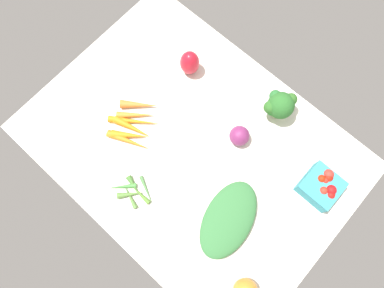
% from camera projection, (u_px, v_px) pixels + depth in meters
% --- Properties ---
extents(tablecloth, '(1.04, 0.76, 0.02)m').
position_uv_depth(tablecloth, '(192.00, 146.00, 1.14)').
color(tablecloth, silver).
rests_on(tablecloth, ground).
extents(carrot_bunch, '(0.19, 0.20, 0.03)m').
position_uv_depth(carrot_bunch, '(134.00, 124.00, 1.14)').
color(carrot_bunch, orange).
rests_on(carrot_bunch, tablecloth).
extents(okra_pile, '(0.15, 0.11, 0.02)m').
position_uv_depth(okra_pile, '(133.00, 191.00, 1.08)').
color(okra_pile, '#527C39').
rests_on(okra_pile, tablecloth).
extents(broccoli_head, '(0.10, 0.10, 0.12)m').
position_uv_depth(broccoli_head, '(280.00, 105.00, 1.10)').
color(broccoli_head, '#A8CE76').
rests_on(broccoli_head, tablecloth).
extents(red_onion_near_basket, '(0.07, 0.07, 0.07)m').
position_uv_depth(red_onion_near_basket, '(239.00, 136.00, 1.11)').
color(red_onion_near_basket, '#7C2A5E').
rests_on(red_onion_near_basket, tablecloth).
extents(bell_pepper_red, '(0.09, 0.09, 0.10)m').
position_uv_depth(bell_pepper_red, '(190.00, 63.00, 1.16)').
color(bell_pepper_red, red).
rests_on(bell_pepper_red, tablecloth).
extents(berry_basket, '(0.11, 0.11, 0.07)m').
position_uv_depth(berry_basket, '(322.00, 186.00, 1.06)').
color(berry_basket, teal).
rests_on(berry_basket, tablecloth).
extents(leafy_greens_clump, '(0.20, 0.28, 0.04)m').
position_uv_depth(leafy_greens_clump, '(228.00, 219.00, 1.05)').
color(leafy_greens_clump, '#35713B').
rests_on(leafy_greens_clump, tablecloth).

